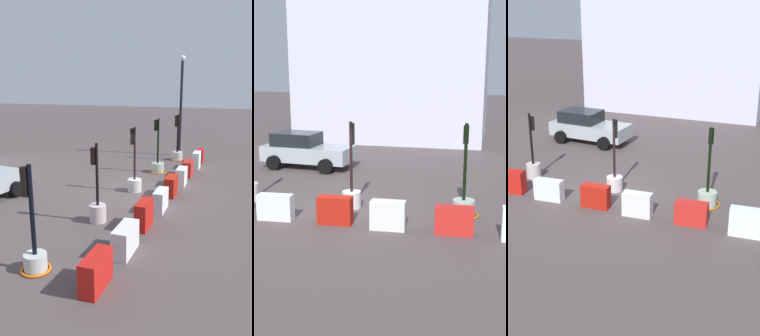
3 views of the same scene
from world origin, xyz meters
The scene contains 16 objects.
ground_plane centered at (0.00, 0.00, 0.00)m, with size 120.00×120.00×0.00m, color #4F4443.
traffic_light_0 centered at (-6.90, 0.38, 0.53)m, with size 0.77×0.77×2.71m.
traffic_light_1 centered at (-3.55, 0.33, 0.56)m, with size 0.57×0.57×2.68m.
traffic_light_2 centered at (0.06, 0.36, 0.52)m, with size 0.61×0.61×2.80m.
traffic_light_3 centered at (3.64, 0.38, 0.42)m, with size 0.95×0.95×2.85m.
traffic_light_4 centered at (7.04, 0.12, 0.50)m, with size 0.90×0.90×2.81m.
construction_barrier_0 centered at (-6.99, -1.35, 0.40)m, with size 1.12×0.46×0.80m.
construction_barrier_1 centered at (-5.25, -1.36, 0.40)m, with size 1.18×0.50×0.79m.
construction_barrier_2 centered at (-3.44, -1.28, 0.44)m, with size 1.05×0.43×0.88m.
construction_barrier_3 centered at (-1.78, -1.35, 0.39)m, with size 1.08×0.43×0.78m.
construction_barrier_4 centered at (0.07, -1.27, 0.41)m, with size 1.02×0.46×0.82m.
construction_barrier_5 centered at (1.67, -1.35, 0.41)m, with size 1.01×0.46×0.83m.
construction_barrier_6 centered at (3.50, -1.27, 0.39)m, with size 1.07×0.50×0.77m.
construction_barrier_7 centered at (5.28, -1.39, 0.46)m, with size 1.07×0.42×0.92m.
construction_barrier_8 centered at (7.05, -1.30, 0.39)m, with size 0.98×0.43×0.78m.
street_lamp_post centered at (8.48, 0.32, 3.71)m, with size 0.36×0.36×6.34m.
Camera 1 is at (-12.96, -4.47, 4.44)m, focal length 35.63 mm.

